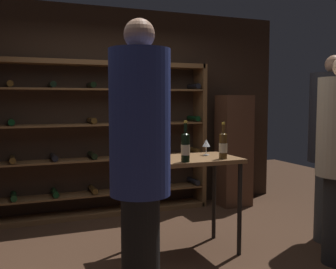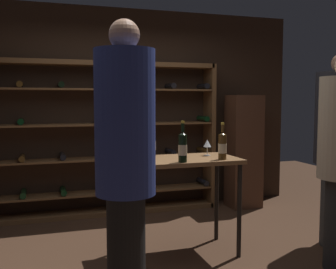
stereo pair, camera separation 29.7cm
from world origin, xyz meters
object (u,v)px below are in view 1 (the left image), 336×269
(person_guest_khaki, at_px, (332,140))
(wine_bottle_red_label, at_px, (152,143))
(wine_bottle_green_slim, at_px, (185,147))
(wine_glass_stemmed_right, at_px, (206,144))
(wine_rack, at_px, (91,140))
(person_guest_plum_blouse, at_px, (140,157))
(wine_bottle_gold_foil, at_px, (223,145))
(tasting_table, at_px, (182,170))
(display_cabinet, at_px, (234,151))

(person_guest_khaki, relative_size, wine_bottle_red_label, 5.25)
(wine_bottle_green_slim, bearing_deg, wine_glass_stemmed_right, 40.87)
(wine_rack, distance_m, wine_glass_stemmed_right, 1.76)
(person_guest_plum_blouse, height_order, person_guest_khaki, person_guest_plum_blouse)
(person_guest_khaki, relative_size, wine_bottle_gold_foil, 5.59)
(wine_rack, bearing_deg, wine_bottle_green_slim, -75.45)
(tasting_table, bearing_deg, wine_bottle_gold_foil, -29.72)
(person_guest_khaki, bearing_deg, tasting_table, 57.11)
(wine_glass_stemmed_right, bearing_deg, wine_bottle_gold_foil, -84.02)
(person_guest_plum_blouse, distance_m, person_guest_khaki, 2.49)
(person_guest_khaki, xyz_separation_m, wine_bottle_red_label, (-1.83, 0.52, -0.01))
(display_cabinet, relative_size, wine_glass_stemmed_right, 9.65)
(person_guest_plum_blouse, distance_m, display_cabinet, 3.30)
(wine_rack, distance_m, wine_bottle_gold_foil, 2.03)
(person_guest_khaki, bearing_deg, wine_rack, 25.82)
(wine_bottle_gold_foil, distance_m, wine_glass_stemmed_right, 0.29)
(tasting_table, relative_size, person_guest_khaki, 0.56)
(display_cabinet, distance_m, wine_bottle_gold_foil, 1.95)
(wine_rack, relative_size, display_cabinet, 2.01)
(display_cabinet, bearing_deg, wine_bottle_gold_foil, -124.52)
(person_guest_plum_blouse, xyz_separation_m, wine_bottle_gold_foil, (1.11, 0.84, -0.06))
(person_guest_plum_blouse, height_order, display_cabinet, person_guest_plum_blouse)
(wine_rack, distance_m, person_guest_plum_blouse, 2.67)
(display_cabinet, xyz_separation_m, wine_bottle_gold_foil, (-1.09, -1.59, 0.29))
(wine_rack, height_order, tasting_table, wine_rack)
(wine_bottle_red_label, height_order, wine_bottle_gold_foil, wine_bottle_red_label)
(person_guest_plum_blouse, bearing_deg, wine_glass_stemmed_right, -96.51)
(display_cabinet, distance_m, wine_bottle_green_slim, 2.24)
(wine_bottle_gold_foil, bearing_deg, wine_glass_stemmed_right, 95.98)
(display_cabinet, height_order, wine_bottle_red_label, display_cabinet)
(person_guest_plum_blouse, distance_m, wine_bottle_green_slim, 1.06)
(wine_bottle_red_label, distance_m, wine_bottle_gold_foil, 0.72)
(person_guest_khaki, relative_size, wine_glass_stemmed_right, 12.10)
(person_guest_khaki, xyz_separation_m, wine_glass_stemmed_right, (-1.29, 0.38, -0.03))
(wine_rack, xyz_separation_m, wine_glass_stemmed_right, (0.87, -1.52, 0.07))
(wine_bottle_green_slim, bearing_deg, display_cabinet, 47.25)
(wine_rack, bearing_deg, wine_bottle_red_label, -76.69)
(wine_bottle_gold_foil, xyz_separation_m, wine_glass_stemmed_right, (-0.03, 0.29, -0.01))
(person_guest_plum_blouse, relative_size, wine_glass_stemmed_right, 12.48)
(person_guest_khaki, distance_m, wine_glass_stemmed_right, 1.35)
(wine_glass_stemmed_right, bearing_deg, display_cabinet, 49.15)
(person_guest_plum_blouse, bearing_deg, person_guest_khaki, -125.19)
(wine_rack, distance_m, wine_bottle_green_slim, 1.92)
(person_guest_plum_blouse, xyz_separation_m, wine_bottle_green_slim, (0.69, 0.79, -0.05))
(display_cabinet, height_order, wine_bottle_gold_foil, display_cabinet)
(wine_rack, distance_m, person_guest_khaki, 2.88)
(person_guest_plum_blouse, relative_size, wine_bottle_green_slim, 5.39)
(wine_rack, height_order, wine_bottle_green_slim, wine_rack)
(display_cabinet, height_order, wine_bottle_green_slim, display_cabinet)
(person_guest_khaki, relative_size, wine_bottle_green_slim, 5.23)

